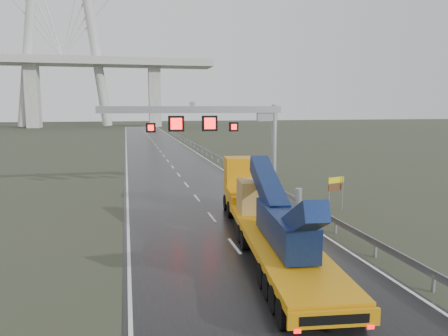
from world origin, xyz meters
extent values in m
plane|color=#343827|center=(0.00, 0.00, 0.00)|extent=(400.00, 400.00, 0.00)
cube|color=black|center=(0.00, 40.00, 0.01)|extent=(11.00, 200.00, 0.02)
cube|color=#A2A19D|center=(6.90, 18.00, 0.15)|extent=(1.20, 1.20, 0.30)
cylinder|color=#A0A5A9|center=(6.90, 18.00, 3.60)|extent=(0.48, 0.48, 7.20)
cube|color=#A0A5A9|center=(0.00, 18.00, 6.80)|extent=(14.80, 0.55, 0.55)
cube|color=#A0A5A9|center=(6.10, 18.00, 6.30)|extent=(1.40, 0.35, 0.90)
cube|color=#A0A5A9|center=(0.00, 18.00, 7.25)|extent=(0.35, 0.35, 0.35)
cube|color=black|center=(-1.30, 17.95, 5.70)|extent=(1.25, 0.25, 1.25)
cube|color=#FF0C0C|center=(-1.30, 17.81, 5.70)|extent=(0.90, 0.02, 0.90)
cube|color=black|center=(1.40, 17.95, 5.70)|extent=(1.25, 0.25, 1.25)
cube|color=#FF0C0C|center=(1.40, 17.81, 5.70)|extent=(0.90, 0.02, 0.90)
cube|color=black|center=(-3.30, 17.95, 5.40)|extent=(0.75, 0.25, 0.75)
cube|color=#FF0C0C|center=(-3.30, 17.81, 5.40)|extent=(0.54, 0.02, 0.54)
cube|color=black|center=(3.40, 17.95, 5.40)|extent=(0.75, 0.25, 0.75)
cube|color=#FF0C0C|center=(3.40, 17.81, 5.40)|extent=(0.54, 0.02, 0.54)
cube|color=#A2A19D|center=(-35.00, 140.00, 10.50)|extent=(4.00, 6.00, 21.00)
cube|color=#A2A19D|center=(5.00, 140.00, 10.50)|extent=(4.00, 6.00, 21.00)
cube|color=orange|center=(1.39, 1.32, 1.02)|extent=(4.21, 13.87, 0.34)
cube|color=orange|center=(0.63, -5.61, 0.83)|extent=(2.82, 0.43, 0.54)
cube|color=black|center=(0.62, -5.68, 0.83)|extent=(2.13, 0.25, 0.29)
cube|color=#FF0505|center=(-0.49, -5.56, 0.54)|extent=(0.22, 0.06, 0.12)
cube|color=#FF0505|center=(1.74, -5.80, 0.54)|extent=(0.22, 0.06, 0.12)
cube|color=orange|center=(2.18, 8.49, 1.41)|extent=(2.65, 1.44, 0.49)
cube|color=orange|center=(2.35, 10.04, 1.17)|extent=(2.84, 3.19, 1.17)
cube|color=orange|center=(2.54, 11.79, 2.34)|extent=(2.64, 2.21, 2.54)
cube|color=black|center=(2.65, 12.78, 2.63)|extent=(2.23, 0.29, 1.17)
cube|color=#112051|center=(1.29, 0.35, 1.95)|extent=(2.00, 5.97, 1.37)
cube|color=#112051|center=(1.66, 3.74, 3.12)|extent=(1.56, 5.45, 2.49)
cube|color=#112051|center=(1.02, -2.07, 2.83)|extent=(1.30, 3.94, 2.36)
cylinder|color=#A0A5A9|center=(1.87, 0.29, 2.83)|extent=(0.32, 0.32, 1.56)
cube|color=tan|center=(1.95, 6.36, 2.07)|extent=(2.37, 2.37, 1.76)
cylinder|color=black|center=(0.91, -3.04, 0.49)|extent=(2.92, 1.28, 0.98)
cylinder|color=black|center=(1.66, 3.74, 0.49)|extent=(2.92, 1.28, 0.98)
cylinder|color=black|center=(2.52, 11.59, 0.54)|extent=(2.73, 1.35, 1.07)
cylinder|color=#A0A5A9|center=(8.10, 10.00, 1.18)|extent=(0.08, 0.08, 2.36)
cylinder|color=#A0A5A9|center=(9.08, 10.00, 1.18)|extent=(0.08, 0.08, 2.36)
cube|color=yellow|center=(8.59, 10.00, 2.11)|extent=(1.33, 0.47, 0.39)
cube|color=#552E18|center=(8.59, 10.00, 1.62)|extent=(1.33, 0.47, 0.44)
cube|color=red|center=(6.00, 17.69, 0.51)|extent=(0.62, 0.35, 1.02)
camera|label=1|loc=(-5.20, -16.73, 7.05)|focal=35.00mm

